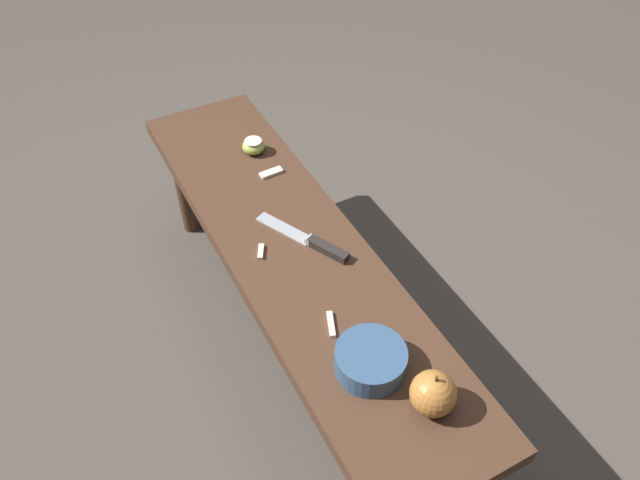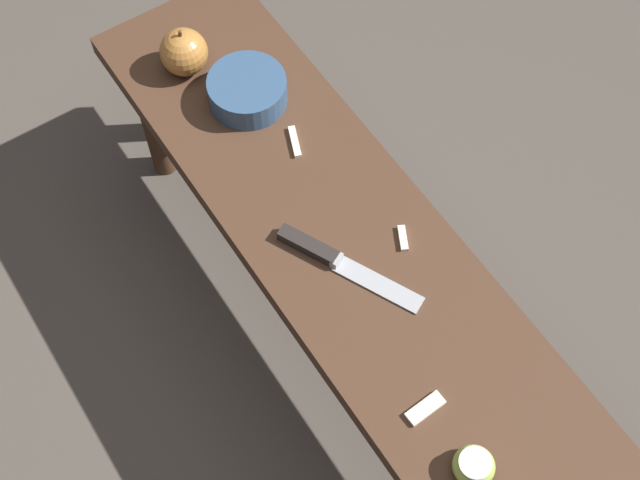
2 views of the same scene
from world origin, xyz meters
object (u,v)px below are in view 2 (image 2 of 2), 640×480
(knife, at_px, (328,256))
(apple_cut, at_px, (474,466))
(apple_whole, at_px, (184,52))
(wooden_bench, at_px, (358,272))
(bowl, at_px, (247,91))

(knife, bearing_deg, apple_cut, -28.51)
(knife, distance_m, apple_whole, 0.47)
(wooden_bench, distance_m, apple_whole, 0.51)
(wooden_bench, bearing_deg, bowl, 177.58)
(wooden_bench, distance_m, apple_cut, 0.39)
(knife, xyz_separation_m, bowl, (-0.35, 0.06, 0.02))
(wooden_bench, height_order, apple_whole, apple_whole)
(apple_whole, height_order, bowl, apple_whole)
(apple_whole, distance_m, bowl, 0.14)
(wooden_bench, relative_size, bowl, 9.32)
(bowl, bearing_deg, apple_cut, -6.10)
(apple_cut, distance_m, bowl, 0.75)
(apple_cut, xyz_separation_m, bowl, (-0.74, 0.08, 0.01))
(knife, distance_m, bowl, 0.35)
(wooden_bench, relative_size, knife, 5.37)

